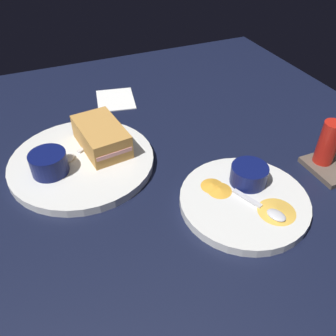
% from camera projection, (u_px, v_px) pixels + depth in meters
% --- Properties ---
extents(ground_plane, '(1.10, 1.10, 0.03)m').
position_uv_depth(ground_plane, '(155.00, 175.00, 0.68)').
color(ground_plane, black).
extents(plate_sandwich_main, '(0.27, 0.27, 0.02)m').
position_uv_depth(plate_sandwich_main, '(82.00, 162.00, 0.67)').
color(plate_sandwich_main, silver).
rests_on(plate_sandwich_main, ground_plane).
extents(sandwich_half_near, '(0.14, 0.09, 0.05)m').
position_uv_depth(sandwich_half_near, '(101.00, 136.00, 0.68)').
color(sandwich_half_near, '#C68C42').
rests_on(sandwich_half_near, plate_sandwich_main).
extents(ramekin_dark_sauce, '(0.07, 0.07, 0.04)m').
position_uv_depth(ramekin_dark_sauce, '(49.00, 162.00, 0.62)').
color(ramekin_dark_sauce, '#0C144C').
rests_on(ramekin_dark_sauce, plate_sandwich_main).
extents(spoon_by_dark_ramekin, '(0.06, 0.09, 0.01)m').
position_uv_depth(spoon_by_dark_ramekin, '(73.00, 155.00, 0.67)').
color(spoon_by_dark_ramekin, silver).
rests_on(spoon_by_dark_ramekin, plate_sandwich_main).
extents(plate_chips_companion, '(0.22, 0.22, 0.02)m').
position_uv_depth(plate_chips_companion, '(244.00, 201.00, 0.59)').
color(plate_chips_companion, silver).
rests_on(plate_chips_companion, ground_plane).
extents(ramekin_light_gravy, '(0.06, 0.06, 0.03)m').
position_uv_depth(ramekin_light_gravy, '(249.00, 174.00, 0.61)').
color(ramekin_light_gravy, '#0C144C').
rests_on(ramekin_light_gravy, plate_chips_companion).
extents(spoon_by_gravy_ramekin, '(0.10, 0.05, 0.01)m').
position_uv_depth(spoon_by_gravy_ramekin, '(269.00, 211.00, 0.56)').
color(spoon_by_gravy_ramekin, silver).
rests_on(spoon_by_gravy_ramekin, plate_chips_companion).
extents(plantain_chip_scatter, '(0.16, 0.14, 0.01)m').
position_uv_depth(plantain_chip_scatter, '(249.00, 191.00, 0.60)').
color(plantain_chip_scatter, gold).
rests_on(plantain_chip_scatter, plate_chips_companion).
extents(condiment_caddy, '(0.09, 0.09, 0.10)m').
position_uv_depth(condiment_caddy, '(335.00, 154.00, 0.65)').
color(condiment_caddy, brown).
rests_on(condiment_caddy, ground_plane).
extents(paper_napkin_folded, '(0.13, 0.11, 0.00)m').
position_uv_depth(paper_napkin_folded, '(115.00, 99.00, 0.88)').
color(paper_napkin_folded, white).
rests_on(paper_napkin_folded, ground_plane).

